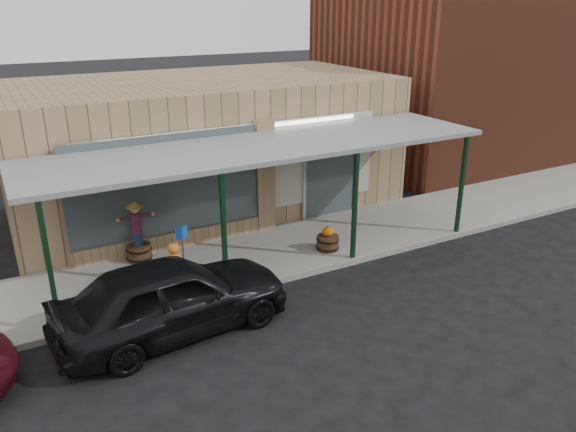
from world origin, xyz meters
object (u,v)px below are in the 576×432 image
handicap_sign (183,248)px  parked_sedan (172,296)px  barrel_scarecrow (138,240)px  barrel_pumpkin (328,241)px

handicap_sign → parked_sedan: size_ratio=0.29×
barrel_scarecrow → parked_sedan: bearing=-86.1°
parked_sedan → barrel_scarecrow: bearing=-8.9°
barrel_scarecrow → barrel_pumpkin: (4.65, -1.82, -0.30)m
handicap_sign → barrel_scarecrow: bearing=97.1°
barrel_pumpkin → handicap_sign: handicap_sign is taller
handicap_sign → parked_sedan: (-0.81, -1.66, -0.26)m
barrel_pumpkin → parked_sedan: bearing=-161.0°
barrel_pumpkin → parked_sedan: (-4.86, -1.67, 0.43)m
handicap_sign → parked_sedan: bearing=-127.1°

